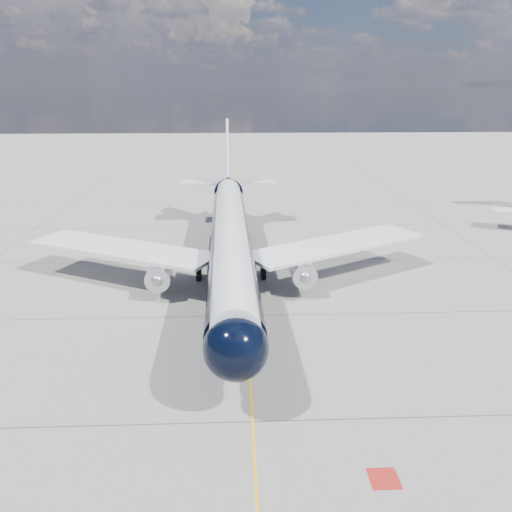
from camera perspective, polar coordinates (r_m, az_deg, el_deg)
The scene contains 4 objects.
ground at distance 63.97m, azimuth -1.48°, elevation 0.99°, with size 320.00×320.00×0.00m, color gray.
taxiway_centerline at distance 59.23m, azimuth -1.40°, elevation -0.50°, with size 0.16×160.00×0.01m, color #FBB60D.
red_marking at distance 29.71m, azimuth 14.41°, elevation -23.41°, with size 1.60×1.60×0.01m, color maroon.
main_airliner at distance 52.25m, azimuth -2.92°, elevation 2.26°, with size 43.51×52.88×15.29m.
Camera 1 is at (-0.85, -30.83, 19.76)m, focal length 35.00 mm.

